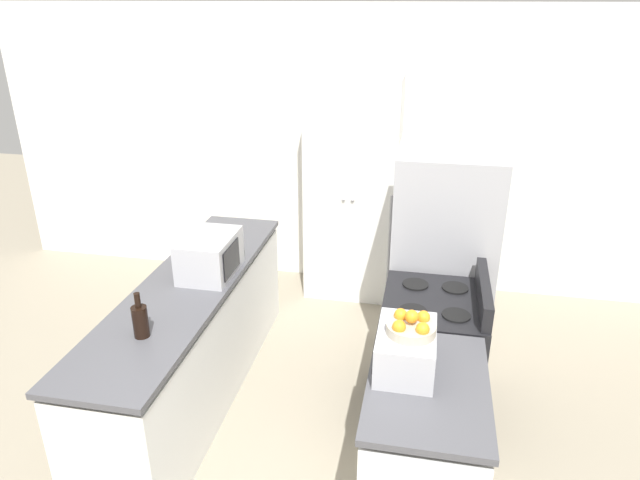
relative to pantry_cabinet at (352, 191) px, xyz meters
The scene contains 10 objects.
wall_back 0.41m from the pantry_cabinet, 99.98° to the left, with size 7.00×0.06×2.60m.
counter_left 2.05m from the pantry_cabinet, 115.77° to the right, with size 0.60×2.44×0.89m.
counter_right 2.69m from the pantry_cabinet, 73.45° to the right, with size 0.60×0.93×0.89m.
pantry_cabinet is the anchor object (origin of this frame).
stove 1.92m from the pantry_cabinet, 65.24° to the right, with size 0.66×0.73×1.05m.
refrigerator 1.24m from the pantry_cabinet, 48.28° to the right, with size 0.77×0.69×1.66m.
microwave 1.76m from the pantry_cabinet, 115.02° to the right, with size 0.34×0.47×0.28m.
wine_bottle 2.55m from the pantry_cabinet, 109.19° to the right, with size 0.09×0.09×0.27m.
toaster_oven 2.50m from the pantry_cabinet, 75.54° to the right, with size 0.30×0.43×0.22m.
fruit_bowl 2.52m from the pantry_cabinet, 75.16° to the right, with size 0.25×0.25×0.13m.
Camera 1 is at (0.72, -1.80, 2.65)m, focal length 32.00 mm.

